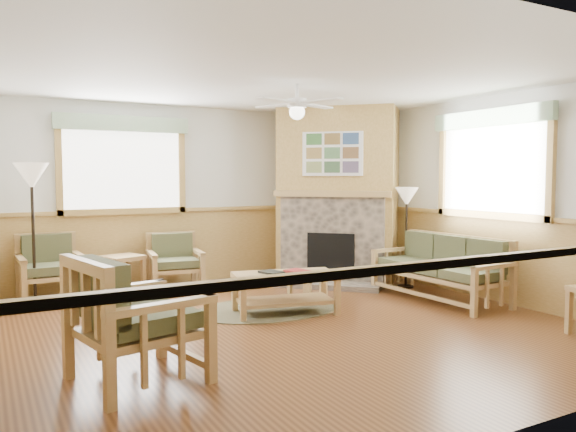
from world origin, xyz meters
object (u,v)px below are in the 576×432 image
footstool (307,285)px  floor_lamp_right (406,237)px  sofa (439,268)px  coffee_table (285,293)px  armchair_left (138,318)px  armchair_back_right (175,262)px  floor_lamp_left (33,235)px  end_table_chairs (123,275)px  armchair_back_left (50,268)px

footstool → floor_lamp_right: size_ratio=0.27×
sofa → coffee_table: size_ratio=1.53×
floor_lamp_right → armchair_left: bearing=-156.3°
armchair_back_right → floor_lamp_left: size_ratio=0.45×
end_table_chairs → floor_lamp_right: bearing=-22.4°
sofa → footstool: bearing=-123.5°
armchair_back_left → coffee_table: size_ratio=0.72×
armchair_back_left → end_table_chairs: 0.96m
armchair_left → sofa: bearing=-87.4°
end_table_chairs → footstool: (2.10, -1.51, -0.09)m
sofa → coffee_table: bearing=-100.6°
armchair_left → floor_lamp_right: floor_lamp_right is taller
armchair_left → floor_lamp_right: (4.41, 1.93, 0.24)m
floor_lamp_left → end_table_chairs: bearing=13.7°
end_table_chairs → floor_lamp_right: size_ratio=0.36×
armchair_back_left → armchair_back_right: bearing=-6.2°
armchair_back_right → footstool: 1.99m
armchair_back_left → floor_lamp_right: 4.97m
sofa → floor_lamp_right: 0.93m
coffee_table → floor_lamp_right: bearing=26.0°
armchair_back_right → armchair_left: (-1.36, -3.38, 0.10)m
end_table_chairs → floor_lamp_left: 1.35m
sofa → armchair_left: (-4.23, -1.07, 0.08)m
coffee_table → floor_lamp_left: size_ratio=0.67×
sofa → floor_lamp_left: floor_lamp_left is taller
armchair_back_right → end_table_chairs: 0.73m
armchair_back_right → footstool: (1.39, -1.40, -0.23)m
sofa → coffee_table: sofa is taller
armchair_back_left → floor_lamp_right: floor_lamp_right is taller
sofa → armchair_left: size_ratio=1.83×
armchair_left → floor_lamp_left: 3.27m
sofa → end_table_chairs: bearing=-126.2°
end_table_chairs → floor_lamp_right: (3.77, -1.55, 0.48)m
armchair_back_right → armchair_back_left: bearing=-176.1°
coffee_table → armchair_back_left: bearing=151.5°
armchair_back_left → footstool: size_ratio=2.15×
footstool → floor_lamp_right: floor_lamp_right is taller
floor_lamp_left → floor_lamp_right: floor_lamp_left is taller
armchair_left → footstool: armchair_left is taller
coffee_table → end_table_chairs: bearing=137.4°
floor_lamp_right → floor_lamp_left: bearing=165.5°
armchair_left → footstool: size_ratio=2.50×
armchair_back_left → armchair_back_right: armchair_back_left is taller
footstool → floor_lamp_left: floor_lamp_left is taller
armchair_back_left → armchair_back_right: size_ratio=1.07×
sofa → end_table_chairs: sofa is taller
end_table_chairs → coffee_table: bearing=-55.4°
armchair_left → floor_lamp_left: floor_lamp_left is taller
coffee_table → footstool: (0.66, 0.59, -0.07)m
sofa → coffee_table: 2.18m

